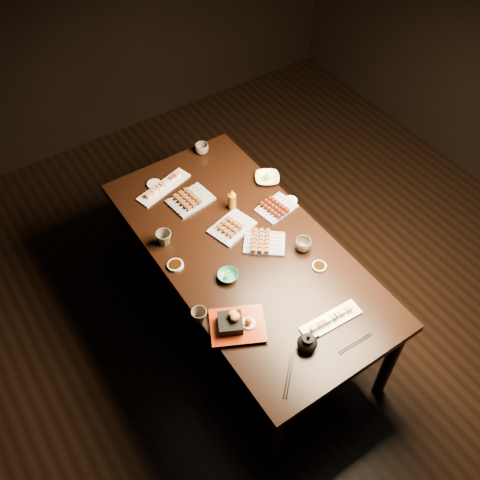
% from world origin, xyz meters
% --- Properties ---
extents(ground, '(5.00, 5.00, 0.00)m').
position_xyz_m(ground, '(0.00, 0.00, 0.00)').
color(ground, black).
rests_on(ground, ground).
extents(dining_table, '(1.19, 1.93, 0.75)m').
position_xyz_m(dining_table, '(-0.37, 0.22, 0.38)').
color(dining_table, black).
rests_on(dining_table, ground).
extents(sushi_platter_near, '(0.33, 0.11, 0.04)m').
position_xyz_m(sushi_platter_near, '(-0.28, -0.40, 0.77)').
color(sushi_platter_near, white).
rests_on(sushi_platter_near, dining_table).
extents(sushi_platter_far, '(0.38, 0.19, 0.04)m').
position_xyz_m(sushi_platter_far, '(-0.51, 0.89, 0.77)').
color(sushi_platter_far, white).
rests_on(sushi_platter_far, dining_table).
extents(yakitori_plate_center, '(0.28, 0.23, 0.06)m').
position_xyz_m(yakitori_plate_center, '(-0.35, 0.38, 0.78)').
color(yakitori_plate_center, '#828EB6').
rests_on(yakitori_plate_center, dining_table).
extents(yakitori_plate_right, '(0.28, 0.27, 0.06)m').
position_xyz_m(yakitori_plate_right, '(-0.27, 0.18, 0.78)').
color(yakitori_plate_right, '#828EB6').
rests_on(yakitori_plate_right, dining_table).
extents(yakitori_plate_left, '(0.27, 0.21, 0.06)m').
position_xyz_m(yakitori_plate_left, '(-0.44, 0.70, 0.78)').
color(yakitori_plate_left, '#828EB6').
rests_on(yakitori_plate_left, dining_table).
extents(tsukune_plate, '(0.24, 0.19, 0.05)m').
position_xyz_m(tsukune_plate, '(-0.05, 0.36, 0.78)').
color(tsukune_plate, '#828EB6').
rests_on(tsukune_plate, dining_table).
extents(edamame_bowl_green, '(0.13, 0.13, 0.03)m').
position_xyz_m(edamame_bowl_green, '(-0.56, 0.10, 0.77)').
color(edamame_bowl_green, teal).
rests_on(edamame_bowl_green, dining_table).
extents(edamame_bowl_cream, '(0.20, 0.20, 0.04)m').
position_xyz_m(edamame_bowl_cream, '(0.04, 0.59, 0.77)').
color(edamame_bowl_cream, '#F4ECC8').
rests_on(edamame_bowl_cream, dining_table).
extents(tempura_tray, '(0.34, 0.31, 0.10)m').
position_xyz_m(tempura_tray, '(-0.68, -0.18, 0.80)').
color(tempura_tray, black).
rests_on(tempura_tray, dining_table).
extents(teacup_near_left, '(0.11, 0.11, 0.07)m').
position_xyz_m(teacup_near_left, '(-0.82, -0.03, 0.79)').
color(teacup_near_left, brown).
rests_on(teacup_near_left, dining_table).
extents(teacup_mid_right, '(0.13, 0.13, 0.07)m').
position_xyz_m(teacup_mid_right, '(-0.11, 0.04, 0.79)').
color(teacup_mid_right, brown).
rests_on(teacup_mid_right, dining_table).
extents(teacup_far_left, '(0.11, 0.11, 0.08)m').
position_xyz_m(teacup_far_left, '(-0.72, 0.50, 0.79)').
color(teacup_far_left, brown).
rests_on(teacup_far_left, dining_table).
extents(teacup_far_right, '(0.09, 0.09, 0.07)m').
position_xyz_m(teacup_far_right, '(-0.15, 1.03, 0.78)').
color(teacup_far_right, brown).
rests_on(teacup_far_right, dining_table).
extents(teapot, '(0.13, 0.13, 0.10)m').
position_xyz_m(teapot, '(-0.47, -0.45, 0.80)').
color(teapot, black).
rests_on(teapot, dining_table).
extents(condiment_bottle, '(0.06, 0.06, 0.15)m').
position_xyz_m(condiment_bottle, '(-0.26, 0.51, 0.82)').
color(condiment_bottle, brown).
rests_on(condiment_bottle, dining_table).
extents(sauce_dish_west, '(0.12, 0.12, 0.02)m').
position_xyz_m(sauce_dish_west, '(-0.75, 0.32, 0.76)').
color(sauce_dish_west, white).
rests_on(sauce_dish_west, dining_table).
extents(sauce_dish_east, '(0.09, 0.09, 0.01)m').
position_xyz_m(sauce_dish_east, '(0.06, 0.36, 0.76)').
color(sauce_dish_east, white).
rests_on(sauce_dish_east, dining_table).
extents(sauce_dish_se, '(0.09, 0.09, 0.01)m').
position_xyz_m(sauce_dish_se, '(-0.12, -0.11, 0.76)').
color(sauce_dish_se, white).
rests_on(sauce_dish_se, dining_table).
extents(sauce_dish_nw, '(0.09, 0.09, 0.02)m').
position_xyz_m(sauce_dish_nw, '(-0.55, 0.94, 0.76)').
color(sauce_dish_nw, white).
rests_on(sauce_dish_nw, dining_table).
extents(chopsticks_near, '(0.18, 0.17, 0.01)m').
position_xyz_m(chopsticks_near, '(-0.63, -0.52, 0.75)').
color(chopsticks_near, black).
rests_on(chopsticks_near, dining_table).
extents(chopsticks_se, '(0.20, 0.02, 0.01)m').
position_xyz_m(chopsticks_se, '(-0.27, -0.57, 0.75)').
color(chopsticks_se, black).
rests_on(chopsticks_se, dining_table).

